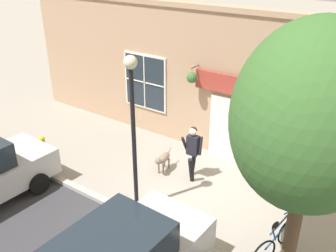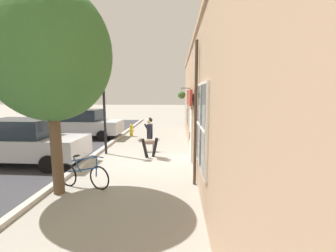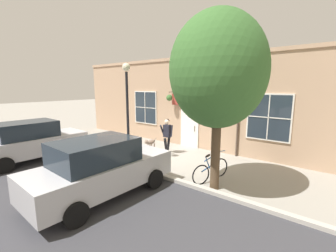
# 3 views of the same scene
# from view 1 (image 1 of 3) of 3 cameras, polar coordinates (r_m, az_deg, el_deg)

# --- Properties ---
(ground_plane) EXTENTS (90.00, 90.00, 0.00)m
(ground_plane) POSITION_cam_1_polar(r_m,az_deg,el_deg) (10.96, 4.78, -9.73)
(ground_plane) COLOR gray
(storefront_facade) EXTENTS (0.95, 18.00, 4.79)m
(storefront_facade) POSITION_cam_1_polar(r_m,az_deg,el_deg) (11.73, 11.06, 5.59)
(storefront_facade) COLOR tan
(storefront_facade) RESTS_ON ground_plane
(pedestrian_walking) EXTENTS (0.72, 0.55, 1.71)m
(pedestrian_walking) POSITION_cam_1_polar(r_m,az_deg,el_deg) (10.95, 3.80, -3.36)
(pedestrian_walking) COLOR black
(pedestrian_walking) RESTS_ON ground_plane
(dog_on_leash) EXTENTS (1.06, 0.37, 0.68)m
(dog_on_leash) POSITION_cam_1_polar(r_m,az_deg,el_deg) (11.52, -0.79, -5.04)
(dog_on_leash) COLOR #7F6B5B
(dog_on_leash) RESTS_ON ground_plane
(street_tree_by_curb) EXTENTS (3.12, 2.81, 5.43)m
(street_tree_by_curb) POSITION_cam_1_polar(r_m,az_deg,el_deg) (6.88, 21.25, 0.59)
(street_tree_by_curb) COLOR brown
(street_tree_by_curb) RESTS_ON ground_plane
(leaning_bicycle) EXTENTS (1.69, 0.52, 1.01)m
(leaning_bicycle) POSITION_cam_1_polar(r_m,az_deg,el_deg) (9.12, 16.25, -16.39)
(leaning_bicycle) COLOR black
(leaning_bicycle) RESTS_ON ground_plane
(street_lamp) EXTENTS (0.32, 0.32, 4.17)m
(street_lamp) POSITION_cam_1_polar(r_m,az_deg,el_deg) (8.91, -5.41, 2.07)
(street_lamp) COLOR black
(street_lamp) RESTS_ON ground_plane
(fire_hydrant) EXTENTS (0.34, 0.20, 0.77)m
(fire_hydrant) POSITION_cam_1_polar(r_m,az_deg,el_deg) (13.00, -18.53, -2.96)
(fire_hydrant) COLOR gold
(fire_hydrant) RESTS_ON ground_plane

